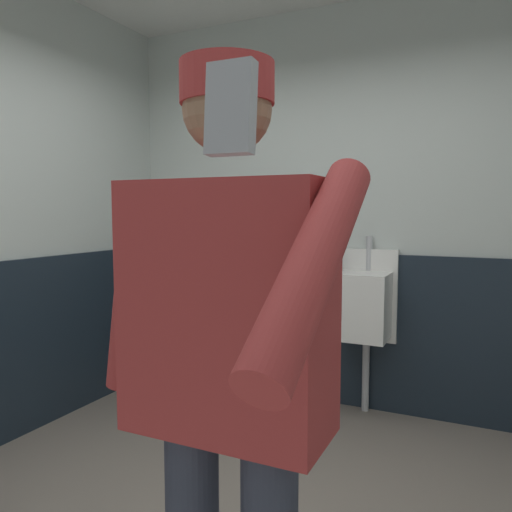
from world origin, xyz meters
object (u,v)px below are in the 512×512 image
at_px(urinal_middle, 364,305).
at_px(person, 227,364).
at_px(urinal_left, 264,297).
at_px(cell_phone, 231,108).

relative_size(urinal_middle, person, 0.71).
bearing_deg(urinal_left, cell_phone, -66.27).
relative_size(urinal_middle, cell_phone, 11.27).
height_order(urinal_left, cell_phone, cell_phone).
height_order(urinal_middle, cell_phone, cell_phone).
relative_size(urinal_left, cell_phone, 11.27).
distance_m(urinal_middle, person, 2.33).
bearing_deg(person, urinal_middle, 94.98).
distance_m(urinal_left, person, 2.51).
distance_m(urinal_left, cell_phone, 3.16).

